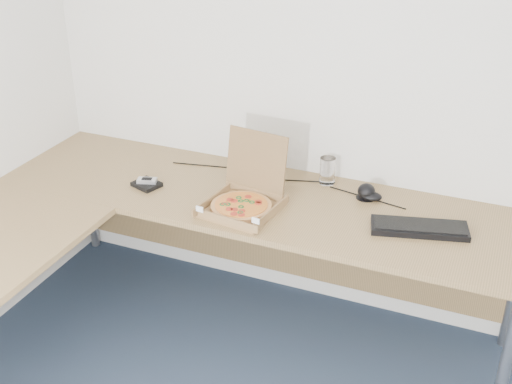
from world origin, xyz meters
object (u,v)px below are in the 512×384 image
at_px(keyboard, 419,228).
at_px(desk, 150,231).
at_px(pizza_box, 243,202).
at_px(wallet, 147,184).
at_px(drinking_glass, 327,171).

bearing_deg(keyboard, desk, -174.12).
xyz_separation_m(desk, pizza_box, (0.32, 0.29, 0.07)).
bearing_deg(wallet, drinking_glass, 43.66).
bearing_deg(desk, pizza_box, 42.47).
relative_size(desk, pizza_box, 7.01).
bearing_deg(keyboard, drinking_glass, 135.83).
bearing_deg(drinking_glass, desk, -130.52).
xyz_separation_m(drinking_glass, wallet, (-0.79, -0.37, -0.06)).
bearing_deg(desk, drinking_glass, 49.48).
height_order(drinking_glass, wallet, drinking_glass).
distance_m(desk, drinking_glass, 0.91).
height_order(keyboard, wallet, keyboard).
distance_m(keyboard, wallet, 1.30).
xyz_separation_m(pizza_box, keyboard, (0.77, 0.11, -0.02)).
bearing_deg(drinking_glass, keyboard, -29.74).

